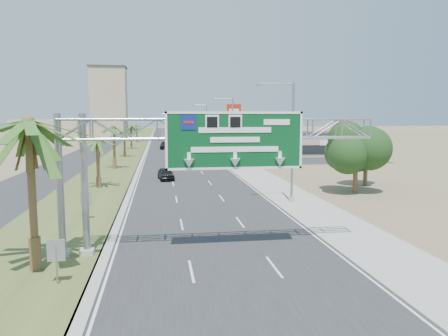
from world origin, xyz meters
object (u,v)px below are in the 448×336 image
car_left_lane (166,174)px  car_mid_lane (176,154)px  store_building (296,144)px  car_far (165,145)px  car_right_lane (206,151)px  pole_sign_blue (257,131)px  pole_sign_red_near (234,115)px  palm_near (28,123)px  signal_mast (204,129)px  pole_sign_red_far (225,120)px  sign_gantry (204,139)px

car_left_lane → car_mid_lane: car_mid_lane is taller
store_building → car_mid_lane: bearing=-170.5°
car_far → car_right_lane: bearing=-60.1°
store_building → car_left_lane: 37.96m
store_building → pole_sign_blue: bearing=-126.7°
car_left_lane → pole_sign_red_near: 26.12m
car_far → palm_near: bearing=-93.1°
signal_mast → car_left_lane: bearing=-102.8°
car_mid_lane → pole_sign_blue: 16.51m
car_far → pole_sign_red_far: size_ratio=0.69×
palm_near → signal_mast: 65.60m
palm_near → pole_sign_blue: size_ratio=1.18×
car_far → car_mid_lane: bearing=-84.0°
car_far → pole_sign_red_far: bearing=-5.4°
sign_gantry → car_mid_lane: 52.57m
pole_sign_red_near → pole_sign_blue: pole_sign_red_near is taller
palm_near → store_building: bearing=61.7°
palm_near → car_right_lane: palm_near is taller
store_building → pole_sign_blue: (-10.80, -14.48, 3.11)m
car_mid_lane → pole_sign_blue: size_ratio=0.63×
signal_mast → store_building: size_ratio=0.57×
car_far → pole_sign_red_near: pole_sign_red_near is taller
car_mid_lane → sign_gantry: bearing=-98.5°
pole_sign_blue → car_left_lane: bearing=-134.3°
pole_sign_red_near → car_left_lane: bearing=-117.7°
pole_sign_red_far → car_far: bearing=172.4°
pole_sign_red_near → signal_mast: bearing=107.1°
car_left_lane → pole_sign_blue: 20.44m
pole_sign_red_far → car_right_lane: bearing=-114.7°
sign_gantry → pole_sign_red_near: size_ratio=1.77×
signal_mast → pole_sign_blue: (6.03, -20.45, 0.26)m
store_building → car_mid_lane: size_ratio=4.02×
pole_sign_red_far → car_left_lane: bearing=-106.8°
palm_near → car_far: palm_near is taller
palm_near → car_right_lane: 64.81m
pole_sign_red_far → palm_near: bearing=-105.1°
car_right_lane → sign_gantry: bearing=-96.4°
car_far → pole_sign_red_near: size_ratio=0.59×
signal_mast → car_left_lane: (-7.90, -34.74, -4.16)m
palm_near → car_far: (7.09, 77.15, -6.12)m
car_right_lane → pole_sign_red_far: 14.95m
car_far → pole_sign_red_near: bearing=-64.3°
signal_mast → store_building: bearing=-19.5°
signal_mast → pole_sign_blue: bearing=-73.6°
palm_near → car_mid_lane: size_ratio=1.87×
store_building → pole_sign_red_near: 15.51m
palm_near → pole_sign_red_far: 78.08m
car_mid_lane → store_building: bearing=1.5°
palm_near → sign_gantry: bearing=13.3°
palm_near → pole_sign_red_near: (18.20, 51.55, 0.55)m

